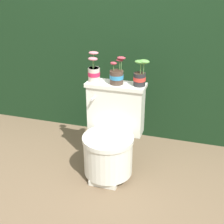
# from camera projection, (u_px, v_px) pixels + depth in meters

# --- Properties ---
(ground_plane) EXTENTS (12.00, 12.00, 0.00)m
(ground_plane) POSITION_uv_depth(u_px,v_px,m) (112.00, 180.00, 2.59)
(ground_plane) COLOR brown
(hedge_backdrop) EXTENTS (4.36, 0.82, 1.48)m
(hedge_backdrop) POSITION_uv_depth(u_px,v_px,m) (145.00, 56.00, 3.34)
(hedge_backdrop) COLOR black
(hedge_backdrop) RESTS_ON ground
(toilet) EXTENTS (0.49, 0.52, 0.75)m
(toilet) POSITION_uv_depth(u_px,v_px,m) (111.00, 138.00, 2.57)
(toilet) COLOR silver
(toilet) RESTS_ON ground
(potted_plant_left) EXTENTS (0.10, 0.10, 0.24)m
(potted_plant_left) POSITION_uv_depth(u_px,v_px,m) (94.00, 72.00, 2.52)
(potted_plant_left) COLOR beige
(potted_plant_left) RESTS_ON toilet
(potted_plant_midleft) EXTENTS (0.12, 0.11, 0.22)m
(potted_plant_midleft) POSITION_uv_depth(u_px,v_px,m) (117.00, 75.00, 2.47)
(potted_plant_midleft) COLOR #47382D
(potted_plant_midleft) RESTS_ON toilet
(potted_plant_middle) EXTENTS (0.12, 0.10, 0.22)m
(potted_plant_middle) POSITION_uv_depth(u_px,v_px,m) (140.00, 75.00, 2.42)
(potted_plant_middle) COLOR #262628
(potted_plant_middle) RESTS_ON toilet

